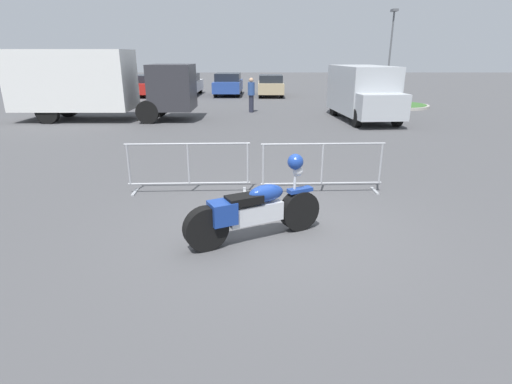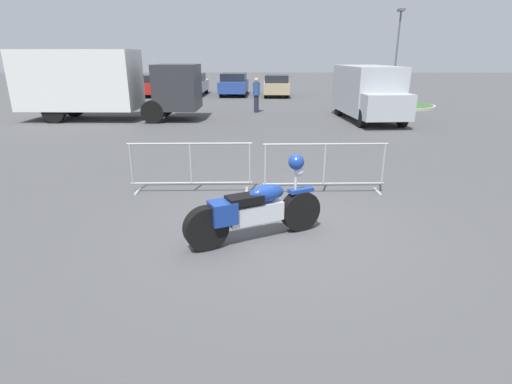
{
  "view_description": "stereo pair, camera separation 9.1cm",
  "coord_description": "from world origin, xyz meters",
  "px_view_note": "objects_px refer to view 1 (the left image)",
  "views": [
    {
      "loc": [
        -0.35,
        -6.16,
        2.8
      ],
      "look_at": [
        -0.36,
        0.03,
        0.65
      ],
      "focal_mm": 28.0,
      "sensor_mm": 36.0,
      "label": 1
    },
    {
      "loc": [
        -0.26,
        -6.16,
        2.8
      ],
      "look_at": [
        -0.36,
        0.03,
        0.65
      ],
      "focal_mm": 28.0,
      "sensor_mm": 36.0,
      "label": 2
    }
  ],
  "objects_px": {
    "parked_car_blue": "(229,84)",
    "delivery_van": "(364,91)",
    "motorcycle": "(256,209)",
    "street_lamp": "(392,40)",
    "parked_car_white": "(187,84)",
    "parked_car_yellow": "(102,84)",
    "crowd_barrier_far": "(323,167)",
    "pedestrian": "(252,94)",
    "parked_car_red": "(143,85)",
    "parked_car_tan": "(272,85)",
    "box_truck": "(95,82)",
    "crowd_barrier_near": "(189,167)"
  },
  "relations": [
    {
      "from": "motorcycle",
      "to": "parked_car_yellow",
      "type": "xyz_separation_m",
      "value": [
        -10.93,
        23.33,
        0.27
      ]
    },
    {
      "from": "delivery_van",
      "to": "motorcycle",
      "type": "bearing_deg",
      "value": -26.39
    },
    {
      "from": "crowd_barrier_near",
      "to": "parked_car_red",
      "type": "relative_size",
      "value": 0.61
    },
    {
      "from": "street_lamp",
      "to": "crowd_barrier_far",
      "type": "bearing_deg",
      "value": -110.42
    },
    {
      "from": "crowd_barrier_far",
      "to": "parked_car_red",
      "type": "xyz_separation_m",
      "value": [
        -9.34,
        20.68,
        0.16
      ]
    },
    {
      "from": "parked_car_white",
      "to": "delivery_van",
      "type": "bearing_deg",
      "value": -138.51
    },
    {
      "from": "parked_car_blue",
      "to": "box_truck",
      "type": "bearing_deg",
      "value": 156.75
    },
    {
      "from": "parked_car_red",
      "to": "pedestrian",
      "type": "xyz_separation_m",
      "value": [
        7.71,
        -8.34,
        0.2
      ]
    },
    {
      "from": "delivery_van",
      "to": "parked_car_blue",
      "type": "xyz_separation_m",
      "value": [
        -6.68,
        11.23,
        -0.47
      ]
    },
    {
      "from": "crowd_barrier_near",
      "to": "parked_car_red",
      "type": "height_order",
      "value": "parked_car_red"
    },
    {
      "from": "delivery_van",
      "to": "box_truck",
      "type": "bearing_deg",
      "value": -94.86
    },
    {
      "from": "parked_car_blue",
      "to": "parked_car_tan",
      "type": "xyz_separation_m",
      "value": [
        2.99,
        -0.52,
        -0.05
      ]
    },
    {
      "from": "crowd_barrier_far",
      "to": "street_lamp",
      "type": "bearing_deg",
      "value": 69.58
    },
    {
      "from": "motorcycle",
      "to": "street_lamp",
      "type": "relative_size",
      "value": 0.38
    },
    {
      "from": "delivery_van",
      "to": "parked_car_white",
      "type": "relative_size",
      "value": 1.15
    },
    {
      "from": "parked_car_white",
      "to": "parked_car_tan",
      "type": "bearing_deg",
      "value": -94.59
    },
    {
      "from": "delivery_van",
      "to": "parked_car_tan",
      "type": "relative_size",
      "value": 1.21
    },
    {
      "from": "parked_car_white",
      "to": "pedestrian",
      "type": "xyz_separation_m",
      "value": [
        4.72,
        -8.89,
        0.16
      ]
    },
    {
      "from": "motorcycle",
      "to": "parked_car_white",
      "type": "height_order",
      "value": "parked_car_white"
    },
    {
      "from": "parked_car_yellow",
      "to": "parked_car_tan",
      "type": "relative_size",
      "value": 1.06
    },
    {
      "from": "pedestrian",
      "to": "parked_car_red",
      "type": "bearing_deg",
      "value": -156.99
    },
    {
      "from": "parked_car_red",
      "to": "parked_car_white",
      "type": "relative_size",
      "value": 0.95
    },
    {
      "from": "motorcycle",
      "to": "crowd_barrier_near",
      "type": "relative_size",
      "value": 0.84
    },
    {
      "from": "crowd_barrier_far",
      "to": "parked_car_blue",
      "type": "bearing_deg",
      "value": 99.01
    },
    {
      "from": "parked_car_blue",
      "to": "parked_car_yellow",
      "type": "bearing_deg",
      "value": 91.58
    },
    {
      "from": "crowd_barrier_near",
      "to": "pedestrian",
      "type": "height_order",
      "value": "pedestrian"
    },
    {
      "from": "pedestrian",
      "to": "parked_car_tan",
      "type": "bearing_deg",
      "value": 151.64
    },
    {
      "from": "street_lamp",
      "to": "parked_car_blue",
      "type": "bearing_deg",
      "value": -178.05
    },
    {
      "from": "delivery_van",
      "to": "pedestrian",
      "type": "distance_m",
      "value": 5.51
    },
    {
      "from": "delivery_van",
      "to": "parked_car_yellow",
      "type": "relative_size",
      "value": 1.14
    },
    {
      "from": "crowd_barrier_near",
      "to": "parked_car_white",
      "type": "bearing_deg",
      "value": 99.49
    },
    {
      "from": "street_lamp",
      "to": "motorcycle",
      "type": "bearing_deg",
      "value": -111.58
    },
    {
      "from": "delivery_van",
      "to": "street_lamp",
      "type": "distance_m",
      "value": 12.78
    },
    {
      "from": "box_truck",
      "to": "parked_car_blue",
      "type": "height_order",
      "value": "box_truck"
    },
    {
      "from": "box_truck",
      "to": "street_lamp",
      "type": "bearing_deg",
      "value": 35.42
    },
    {
      "from": "parked_car_yellow",
      "to": "parked_car_white",
      "type": "bearing_deg",
      "value": -87.52
    },
    {
      "from": "delivery_van",
      "to": "street_lamp",
      "type": "height_order",
      "value": "street_lamp"
    },
    {
      "from": "crowd_barrier_far",
      "to": "pedestrian",
      "type": "distance_m",
      "value": 12.45
    },
    {
      "from": "delivery_van",
      "to": "parked_car_white",
      "type": "xyz_separation_m",
      "value": [
        -9.67,
        11.29,
        -0.48
      ]
    },
    {
      "from": "motorcycle",
      "to": "pedestrian",
      "type": "height_order",
      "value": "pedestrian"
    },
    {
      "from": "crowd_barrier_near",
      "to": "pedestrian",
      "type": "bearing_deg",
      "value": 84.56
    },
    {
      "from": "parked_car_red",
      "to": "parked_car_blue",
      "type": "distance_m",
      "value": 6.0
    },
    {
      "from": "crowd_barrier_far",
      "to": "motorcycle",
      "type": "bearing_deg",
      "value": -121.72
    },
    {
      "from": "parked_car_blue",
      "to": "parked_car_red",
      "type": "bearing_deg",
      "value": 95.58
    },
    {
      "from": "delivery_van",
      "to": "parked_car_tan",
      "type": "distance_m",
      "value": 11.34
    },
    {
      "from": "motorcycle",
      "to": "parked_car_tan",
      "type": "height_order",
      "value": "parked_car_tan"
    },
    {
      "from": "motorcycle",
      "to": "delivery_van",
      "type": "relative_size",
      "value": 0.42
    },
    {
      "from": "delivery_van",
      "to": "parked_car_yellow",
      "type": "xyz_separation_m",
      "value": [
        -15.65,
        11.13,
        -0.47
      ]
    },
    {
      "from": "street_lamp",
      "to": "pedestrian",
      "type": "bearing_deg",
      "value": -136.31
    },
    {
      "from": "parked_car_blue",
      "to": "delivery_van",
      "type": "bearing_deg",
      "value": -148.35
    }
  ]
}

